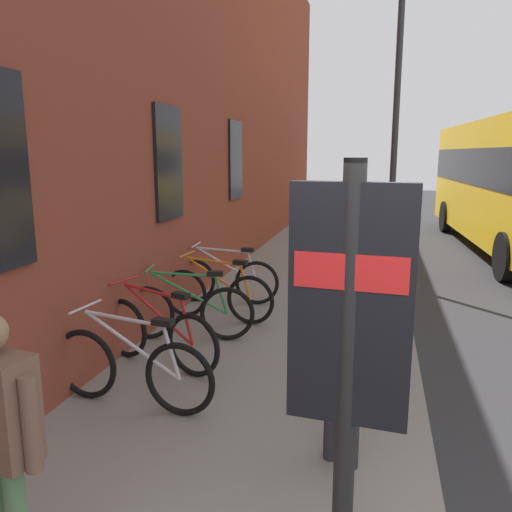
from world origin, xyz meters
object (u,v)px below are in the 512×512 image
Objects in this scene: transit_info_sign at (349,339)px; pedestrian_crossing_street at (345,335)px; bicycle_nearest_sign at (157,334)px; bicycle_under_window at (217,295)px; bicycle_beside_lamp at (188,311)px; bicycle_leaning_wall at (226,280)px; street_lamp at (396,107)px; bicycle_mid_rack at (131,369)px.

pedestrian_crossing_street is (1.51, 0.10, -0.53)m from transit_info_sign.
bicycle_under_window is (1.74, -0.16, 0.00)m from bicycle_nearest_sign.
transit_info_sign reaches higher than bicycle_beside_lamp.
bicycle_under_window is 1.01× the size of pedestrian_crossing_street.
bicycle_beside_lamp is at bearing 43.26° from pedestrian_crossing_street.
bicycle_beside_lamp is (0.89, -0.03, 0.00)m from bicycle_nearest_sign.
bicycle_beside_lamp is 0.73× the size of transit_info_sign.
bicycle_under_window is 3.80m from pedestrian_crossing_street.
transit_info_sign is at bearing -157.75° from bicycle_leaning_wall.
bicycle_under_window is at bearing -5.34° from bicycle_nearest_sign.
street_lamp is (8.03, -0.35, 1.67)m from transit_info_sign.
pedestrian_crossing_street is at bearing -136.74° from bicycle_beside_lamp.
pedestrian_crossing_street is (-3.14, -2.03, 0.68)m from bicycle_under_window.
transit_info_sign reaches higher than bicycle_under_window.
bicycle_beside_lamp is at bearing -179.75° from bicycle_leaning_wall.
bicycle_beside_lamp is 0.31× the size of street_lamp.
bicycle_leaning_wall is at bearing 0.25° from bicycle_beside_lamp.
bicycle_under_window is at bearing -0.12° from bicycle_mid_rack.
pedestrian_crossing_street is (-2.29, -2.16, 0.68)m from bicycle_beside_lamp.
bicycle_nearest_sign is 0.96× the size of bicycle_leaning_wall.
street_lamp is at bearing -36.23° from bicycle_under_window.
bicycle_mid_rack is 3.57m from bicycle_leaning_wall.
bicycle_beside_lamp is 0.99× the size of bicycle_leaning_wall.
bicycle_mid_rack is at bearing -170.63° from bicycle_nearest_sign.
bicycle_nearest_sign and bicycle_under_window have the same top height.
pedestrian_crossing_street reaches higher than bicycle_under_window.
bicycle_beside_lamp is at bearing 171.18° from bicycle_under_window.
bicycle_nearest_sign is 0.97× the size of bicycle_beside_lamp.
bicycle_mid_rack is 1.00× the size of bicycle_under_window.
bicycle_nearest_sign is 1.75m from bicycle_under_window.
bicycle_leaning_wall is (1.73, 0.01, 0.00)m from bicycle_beside_lamp.
bicycle_mid_rack and bicycle_beside_lamp have the same top height.
bicycle_nearest_sign is at bearing 9.37° from bicycle_mid_rack.
pedestrian_crossing_street is (-0.45, -2.03, 0.68)m from bicycle_mid_rack.
bicycle_beside_lamp is at bearing 30.70° from transit_info_sign.
pedestrian_crossing_street is at bearing -102.60° from bicycle_mid_rack.
transit_info_sign is at bearing -176.19° from pedestrian_crossing_street.
transit_info_sign is (-2.91, -2.29, 1.21)m from bicycle_nearest_sign.
bicycle_beside_lamp and bicycle_leaning_wall have the same top height.
bicycle_under_window is at bearing 32.79° from pedestrian_crossing_street.
pedestrian_crossing_street is at bearing 3.81° from transit_info_sign.
street_lamp reaches higher than pedestrian_crossing_street.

